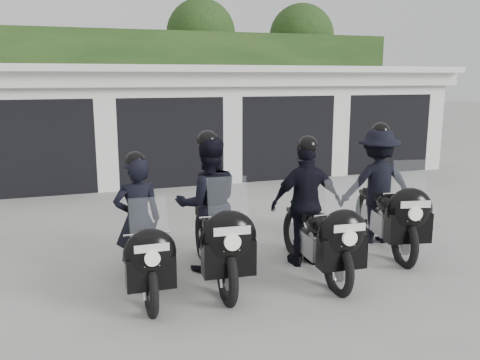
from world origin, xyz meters
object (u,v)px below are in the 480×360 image
object	(u,v)px
police_bike_a	(141,236)
police_bike_b	(211,214)
police_bike_d	(382,193)
police_bike_c	(311,213)

from	to	relation	value
police_bike_a	police_bike_b	world-z (taller)	police_bike_b
police_bike_a	police_bike_d	bearing A→B (deg)	8.69
police_bike_b	police_bike_c	xyz separation A→B (m)	(1.39, -0.24, -0.04)
police_bike_a	police_bike_b	size ratio (longest dim) A/B	0.89
police_bike_b	police_bike_c	distance (m)	1.41
police_bike_a	police_bike_c	xyz separation A→B (m)	(2.37, -0.03, 0.10)
police_bike_b	police_bike_c	world-z (taller)	police_bike_b
police_bike_a	police_bike_d	distance (m)	3.95
police_bike_b	police_bike_d	world-z (taller)	police_bike_b
police_bike_a	police_bike_d	world-z (taller)	police_bike_d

